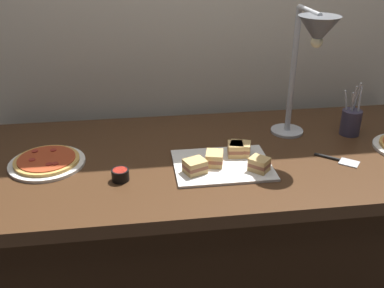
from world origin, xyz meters
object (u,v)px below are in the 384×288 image
object	(u,v)px
heat_lamp	(312,45)
pizza_plate_front	(47,162)
utensil_holder	(351,121)
serving_spatula	(338,160)
sauce_cup_near	(120,175)
sandwich_platter	(225,161)

from	to	relation	value
heat_lamp	pizza_plate_front	distance (m)	1.08
pizza_plate_front	utensil_holder	bearing A→B (deg)	5.04
heat_lamp	serving_spatula	distance (m)	0.45
pizza_plate_front	sauce_cup_near	world-z (taller)	sauce_cup_near
heat_lamp	sauce_cup_near	size ratio (longest dim) A/B	8.72
utensil_holder	pizza_plate_front	bearing A→B (deg)	-174.96
sandwich_platter	utensil_holder	xyz separation A→B (m)	(0.59, 0.21, 0.04)
heat_lamp	sandwich_platter	distance (m)	0.53
pizza_plate_front	sauce_cup_near	distance (m)	0.31
pizza_plate_front	utensil_holder	xyz separation A→B (m)	(1.26, 0.11, 0.05)
heat_lamp	pizza_plate_front	size ratio (longest dim) A/B	1.91
heat_lamp	serving_spatula	size ratio (longest dim) A/B	3.54
sandwich_platter	serving_spatula	size ratio (longest dim) A/B	2.36
sandwich_platter	sauce_cup_near	bearing A→B (deg)	-172.25
heat_lamp	sauce_cup_near	bearing A→B (deg)	-167.80
pizza_plate_front	sandwich_platter	bearing A→B (deg)	-8.22
utensil_holder	serving_spatula	size ratio (longest dim) A/B	1.50
serving_spatula	pizza_plate_front	bearing A→B (deg)	173.99
heat_lamp	sauce_cup_near	world-z (taller)	heat_lamp
heat_lamp	pizza_plate_front	xyz separation A→B (m)	(-1.00, -0.01, -0.41)
utensil_holder	sandwich_platter	bearing A→B (deg)	-160.71
sandwich_platter	utensil_holder	size ratio (longest dim) A/B	1.58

